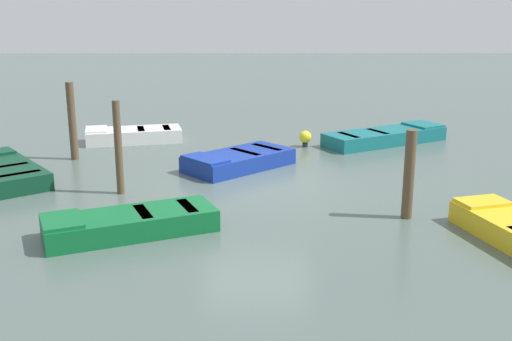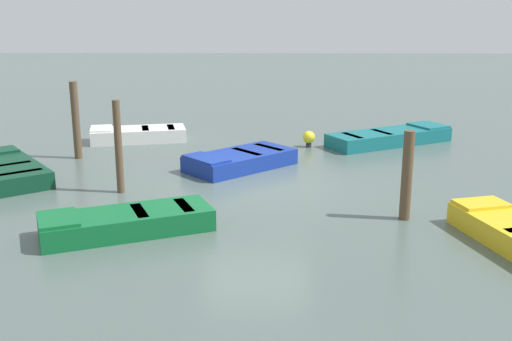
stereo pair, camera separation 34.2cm
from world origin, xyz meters
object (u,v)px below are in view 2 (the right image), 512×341
Objects in this scene: mooring_piling_near_left at (118,147)px; marker_buoy at (309,138)px; rowboat_white at (138,134)px; rowboat_dark_green at (8,169)px; rowboat_green at (126,222)px; rowboat_blue at (240,160)px; mooring_piling_mid_right at (407,176)px; rowboat_teal at (390,137)px; mooring_piling_far_left at (76,120)px.

mooring_piling_near_left is 4.30× the size of marker_buoy.
rowboat_dark_green is at bearing 48.48° from rowboat_white.
rowboat_white is at bearing -65.81° from rowboat_dark_green.
mooring_piling_near_left is (-0.68, 2.49, 0.82)m from rowboat_green.
marker_buoy is at bearing 159.19° from rowboat_white.
mooring_piling_mid_right is at bearing 89.19° from rowboat_blue.
mooring_piling_mid_right is at bearing -127.46° from rowboat_teal.
rowboat_teal is at bearing 165.26° from rowboat_white.
rowboat_white is 2.60m from mooring_piling_far_left.
rowboat_blue is 0.99× the size of rowboat_white.
rowboat_teal is 9.78m from rowboat_green.
marker_buoy is (3.79, 7.05, 0.07)m from rowboat_green.
mooring_piling_far_left is at bearing -88.55° from rowboat_green.
rowboat_teal is at bearing 10.90° from marker_buoy.
rowboat_teal is 7.64m from rowboat_white.
rowboat_green is at bearing 87.21° from rowboat_white.
rowboat_blue is at bearing 123.22° from rowboat_white.
rowboat_white is (2.27, 4.16, 0.00)m from rowboat_dark_green.
rowboat_green is at bearing -74.82° from mooring_piling_near_left.
mooring_piling_near_left is at bearing -147.62° from rowboat_dark_green.
rowboat_blue is 0.92× the size of rowboat_green.
rowboat_white is 6.25× the size of marker_buoy.
rowboat_blue is 1.43× the size of mooring_piling_near_left.
rowboat_green is 1.57× the size of mooring_piling_near_left.
mooring_piling_far_left is (-1.17, -2.17, 0.82)m from rowboat_white.
mooring_piling_near_left is at bearing 164.46° from mooring_piling_mid_right.
rowboat_dark_green is 6.75× the size of marker_buoy.
marker_buoy reaches higher than rowboat_green.
rowboat_blue and rowboat_green have the same top height.
rowboat_teal and rowboat_white have the same top height.
mooring_piling_mid_right is at bearing -76.78° from marker_buoy.
mooring_piling_far_left reaches higher than rowboat_teal.
mooring_piling_mid_right is 6.40m from marker_buoy.
rowboat_dark_green is 2.42m from mooring_piling_far_left.
rowboat_white is at bearing 97.67° from mooring_piling_near_left.
rowboat_dark_green and rowboat_blue have the same top height.
rowboat_dark_green is 1.56× the size of mooring_piling_far_left.
rowboat_green is 8.00m from marker_buoy.
rowboat_teal is at bearing 170.98° from rowboat_blue.
mooring_piling_near_left is at bearing -134.41° from marker_buoy.
marker_buoy is (-2.46, -0.47, 0.07)m from rowboat_teal.
rowboat_green is at bearing -158.62° from rowboat_teal.
mooring_piling_far_left reaches higher than rowboat_white.
mooring_piling_far_left is (-2.56, 5.59, 0.82)m from rowboat_green.
rowboat_white is (-7.64, 0.24, 0.00)m from rowboat_teal.
mooring_piling_near_left reaches higher than rowboat_white.
rowboat_dark_green is 1.09× the size of rowboat_blue.
rowboat_green is (1.39, -7.76, -0.00)m from rowboat_white.
rowboat_dark_green is 5.13m from rowboat_green.
rowboat_blue is 6.17× the size of marker_buoy.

